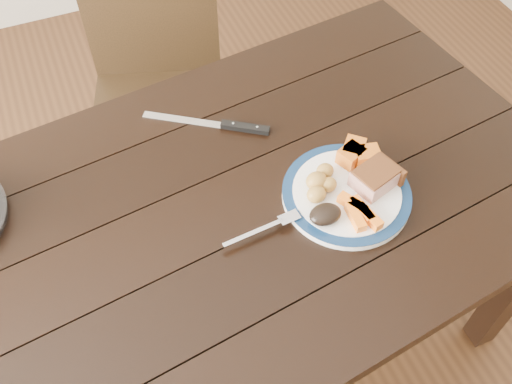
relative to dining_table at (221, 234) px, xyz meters
name	(u,v)px	position (x,y,z in m)	size (l,w,h in m)	color
ground	(231,346)	(0.00, 0.00, -0.66)	(4.00, 4.00, 0.00)	#472B16
dining_table	(221,234)	(0.00, 0.00, 0.00)	(1.70, 1.10, 0.75)	black
chair_far	(157,78)	(0.05, 0.73, -0.13)	(0.53, 0.54, 0.93)	black
dinner_plate	(346,194)	(0.27, -0.07, 0.10)	(0.29, 0.29, 0.02)	white
plate_rim	(347,192)	(0.27, -0.07, 0.11)	(0.29, 0.29, 0.02)	#0E2749
pork_slice	(375,178)	(0.34, -0.08, 0.13)	(0.09, 0.07, 0.04)	tan
roasted_potatoes	(320,183)	(0.22, -0.04, 0.13)	(0.09, 0.09, 0.04)	gold
carrot_batons	(360,212)	(0.27, -0.14, 0.12)	(0.06, 0.11, 0.02)	orange
pumpkin_wedges	(357,154)	(0.34, 0.00, 0.13)	(0.10, 0.09, 0.04)	orange
dark_mushroom	(325,214)	(0.20, -0.12, 0.13)	(0.07, 0.05, 0.03)	black
fork	(267,227)	(0.08, -0.09, 0.11)	(0.18, 0.03, 0.00)	silver
carving_knife	(229,126)	(0.11, 0.23, 0.10)	(0.28, 0.20, 0.01)	silver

